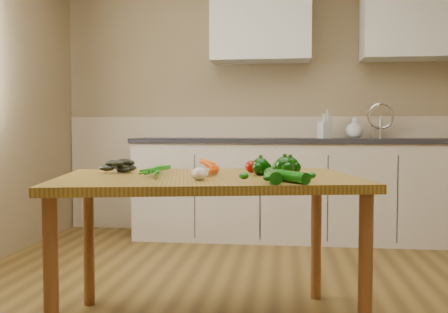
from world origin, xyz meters
name	(u,v)px	position (x,y,z in m)	size (l,w,h in m)	color
room	(260,74)	(0.00, 0.17, 1.25)	(4.04, 5.04, 2.64)	brown
counter_run	(294,188)	(0.21, 2.19, 0.46)	(2.84, 0.64, 1.14)	beige
upper_cabinets	(329,21)	(0.51, 2.32, 1.95)	(2.15, 0.35, 0.70)	silver
table	(207,193)	(-0.25, 0.08, 0.67)	(1.55, 1.16, 0.75)	olive
soap_bottle_a	(327,124)	(0.50, 2.31, 1.03)	(0.10, 0.10, 0.26)	silver
soap_bottle_b	(324,126)	(0.48, 2.28, 1.01)	(0.10, 0.10, 0.22)	silver
soap_bottle_c	(354,127)	(0.75, 2.33, 1.00)	(0.15, 0.15, 0.19)	silver
carrot_bunch	(193,167)	(-0.33, 0.13, 0.79)	(0.26, 0.20, 0.07)	#E95005
leafy_greens	(117,163)	(-0.74, 0.19, 0.80)	(0.20, 0.18, 0.10)	black
garlic_bulb	(200,174)	(-0.25, -0.15, 0.78)	(0.07, 0.07, 0.06)	beige
pepper_a	(261,167)	(0.01, 0.13, 0.79)	(0.08, 0.08, 0.08)	black
pepper_b	(290,166)	(0.15, 0.16, 0.80)	(0.09, 0.09, 0.09)	black
pepper_c	(285,167)	(0.12, 0.06, 0.80)	(0.09, 0.09, 0.09)	black
tomato_a	(252,167)	(-0.05, 0.28, 0.78)	(0.07, 0.07, 0.06)	#840602
tomato_b	(260,166)	(-0.01, 0.36, 0.78)	(0.06, 0.06, 0.06)	#DC4A05
tomato_c	(284,166)	(0.12, 0.30, 0.79)	(0.07, 0.07, 0.07)	#DC4A05
zucchini_a	(290,177)	(0.14, -0.19, 0.78)	(0.05, 0.05, 0.22)	#084807
zucchini_b	(273,176)	(0.07, -0.19, 0.78)	(0.05, 0.05, 0.24)	#084807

